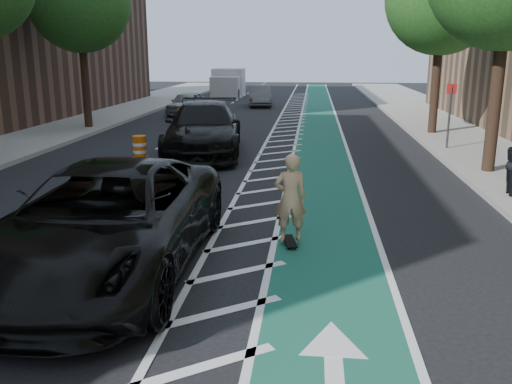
# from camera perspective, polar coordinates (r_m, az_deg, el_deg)

# --- Properties ---
(ground) EXTENTS (120.00, 120.00, 0.00)m
(ground) POSITION_cam_1_polar(r_m,az_deg,el_deg) (9.43, -11.11, -7.99)
(ground) COLOR black
(ground) RESTS_ON ground
(bike_lane) EXTENTS (2.00, 90.00, 0.01)m
(bike_lane) POSITION_cam_1_polar(r_m,az_deg,el_deg) (18.65, 6.89, 3.39)
(bike_lane) COLOR #195A45
(bike_lane) RESTS_ON ground
(buffer_strip) EXTENTS (1.40, 90.00, 0.01)m
(buffer_strip) POSITION_cam_1_polar(r_m,az_deg,el_deg) (18.68, 2.28, 3.50)
(buffer_strip) COLOR silver
(buffer_strip) RESTS_ON ground
(curb_right) EXTENTS (0.12, 90.00, 0.16)m
(curb_right) POSITION_cam_1_polar(r_m,az_deg,el_deg) (19.14, 19.12, 3.20)
(curb_right) COLOR gray
(curb_right) RESTS_ON ground
(curb_left) EXTENTS (0.12, 90.00, 0.16)m
(curb_left) POSITION_cam_1_polar(r_m,az_deg,el_deg) (21.02, -21.72, 3.92)
(curb_left) COLOR gray
(curb_left) RESTS_ON ground
(tree_l_d) EXTENTS (4.20, 4.20, 7.90)m
(tree_l_d) POSITION_cam_1_polar(r_m,az_deg,el_deg) (26.60, -18.45, 18.55)
(tree_l_d) COLOR #382619
(tree_l_d) RESTS_ON ground
(sign_post) EXTENTS (0.35, 0.08, 2.47)m
(sign_post) POSITION_cam_1_polar(r_m,az_deg,el_deg) (21.01, 19.69, 7.61)
(sign_post) COLOR #4C4C4C
(sign_post) RESTS_ON ground
(skateboard) EXTENTS (0.33, 0.73, 0.09)m
(skateboard) POSITION_cam_1_polar(r_m,az_deg,el_deg) (10.36, 3.56, -5.18)
(skateboard) COLOR black
(skateboard) RESTS_ON ground
(skateboarder) EXTENTS (0.68, 0.51, 1.67)m
(skateboarder) POSITION_cam_1_polar(r_m,az_deg,el_deg) (10.11, 3.63, -0.62)
(skateboarder) COLOR tan
(skateboarder) RESTS_ON skateboard
(suv_near) EXTENTS (2.98, 6.40, 1.77)m
(suv_near) POSITION_cam_1_polar(r_m,az_deg,el_deg) (9.22, -15.43, -2.91)
(suv_near) COLOR black
(suv_near) RESTS_ON ground
(suv_far) EXTENTS (3.33, 6.63, 1.85)m
(suv_far) POSITION_cam_1_polar(r_m,az_deg,el_deg) (19.57, -5.49, 6.67)
(suv_far) COLOR black
(suv_far) RESTS_ON ground
(car_silver) EXTENTS (1.95, 4.07, 1.34)m
(car_silver) POSITION_cam_1_polar(r_m,az_deg,el_deg) (32.49, -7.28, 9.26)
(car_silver) COLOR #95969A
(car_silver) RESTS_ON ground
(car_grey) EXTENTS (2.00, 4.36, 1.39)m
(car_grey) POSITION_cam_1_polar(r_m,az_deg,el_deg) (37.55, 0.42, 10.09)
(car_grey) COLOR slate
(car_grey) RESTS_ON ground
(box_truck) EXTENTS (2.63, 5.51, 2.26)m
(box_truck) POSITION_cam_1_polar(r_m,az_deg,el_deg) (46.01, -2.96, 11.31)
(box_truck) COLOR silver
(box_truck) RESTS_ON ground
(barrel_a) EXTENTS (0.59, 0.59, 0.81)m
(barrel_a) POSITION_cam_1_polar(r_m,az_deg,el_deg) (14.85, -13.35, 1.73)
(barrel_a) COLOR orange
(barrel_a) RESTS_ON ground
(barrel_b) EXTENTS (0.59, 0.59, 0.81)m
(barrel_b) POSITION_cam_1_polar(r_m,az_deg,el_deg) (19.02, -12.14, 4.54)
(barrel_b) COLOR orange
(barrel_b) RESTS_ON ground
(barrel_c) EXTENTS (0.59, 0.59, 0.80)m
(barrel_c) POSITION_cam_1_polar(r_m,az_deg,el_deg) (28.29, -7.77, 7.88)
(barrel_c) COLOR #EB5C0C
(barrel_c) RESTS_ON ground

